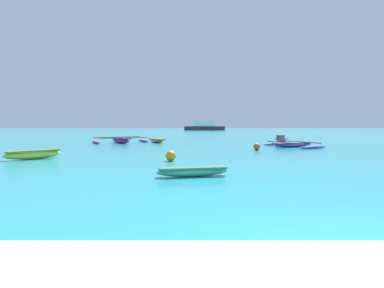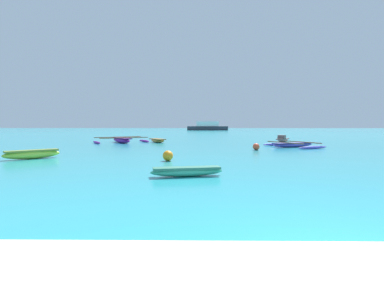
{
  "view_description": "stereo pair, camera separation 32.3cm",
  "coord_description": "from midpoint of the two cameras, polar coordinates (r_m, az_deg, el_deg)",
  "views": [
    {
      "loc": [
        -2.53,
        -2.9,
        1.68
      ],
      "look_at": [
        -2.51,
        18.41,
        0.25
      ],
      "focal_mm": 28.0,
      "sensor_mm": 36.0,
      "label": 1
    },
    {
      "loc": [
        -2.21,
        -2.9,
        1.68
      ],
      "look_at": [
        -2.51,
        18.41,
        0.25
      ],
      "focal_mm": 28.0,
      "sensor_mm": 36.0,
      "label": 2
    }
  ],
  "objects": [
    {
      "name": "moored_boat_1",
      "position": [
        16.26,
        -28.53,
        -1.7
      ],
      "size": [
        2.23,
        2.06,
        0.43
      ],
      "rotation": [
        0.0,
        0.0,
        0.73
      ],
      "color": "#BDDF42",
      "rests_on": "ground_plane"
    },
    {
      "name": "distant_ferry",
      "position": [
        80.3,
        2.2,
        3.32
      ],
      "size": [
        10.79,
        2.37,
        2.37
      ],
      "color": "#2D333D",
      "rests_on": "ground_plane"
    },
    {
      "name": "moored_boat_4",
      "position": [
        29.82,
        16.27,
        0.89
      ],
      "size": [
        1.8,
        2.32,
        0.64
      ],
      "rotation": [
        0.0,
        0.0,
        1.03
      ],
      "color": "#A57B7C",
      "rests_on": "ground_plane"
    },
    {
      "name": "moored_boat_2",
      "position": [
        27.47,
        -13.83,
        0.73
      ],
      "size": [
        5.09,
        4.42,
        0.51
      ],
      "rotation": [
        0.0,
        0.0,
        -1.0
      ],
      "color": "purple",
      "rests_on": "ground_plane"
    },
    {
      "name": "mooring_buoy_0",
      "position": [
        19.66,
        11.71,
        -0.5
      ],
      "size": [
        0.44,
        0.44,
        0.44
      ],
      "color": "#E54C2D",
      "rests_on": "ground_plane"
    },
    {
      "name": "moored_boat_5",
      "position": [
        23.02,
        18.21,
        -0.09
      ],
      "size": [
        3.98,
        4.58,
        0.39
      ],
      "rotation": [
        0.0,
        0.0,
        0.46
      ],
      "color": "#5F51C9",
      "rests_on": "ground_plane"
    },
    {
      "name": "moored_boat_0",
      "position": [
        9.63,
        -0.88,
        -5.17
      ],
      "size": [
        2.4,
        0.93,
        0.3
      ],
      "rotation": [
        0.0,
        0.0,
        0.2
      ],
      "color": "#44BB91",
      "rests_on": "ground_plane"
    },
    {
      "name": "moored_boat_3",
      "position": [
        27.33,
        -7.1,
        0.69
      ],
      "size": [
        1.84,
        2.37,
        0.35
      ],
      "rotation": [
        0.0,
        0.0,
        -1.03
      ],
      "color": "gold",
      "rests_on": "ground_plane"
    },
    {
      "name": "mooring_buoy_1",
      "position": [
        13.6,
        -4.81,
        -2.25
      ],
      "size": [
        0.48,
        0.48,
        0.48
      ],
      "color": "orange",
      "rests_on": "ground_plane"
    }
  ]
}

